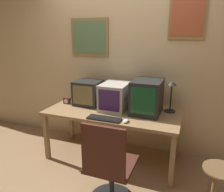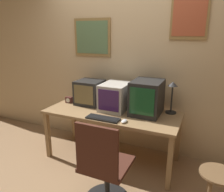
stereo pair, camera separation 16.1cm
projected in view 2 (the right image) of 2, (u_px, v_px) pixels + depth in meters
The scene contains 12 objects.
ground_plane at pixel (89, 186), 2.56m from camera, with size 14.00×14.00×0.00m, color #93704C.
wall_back at pixel (126, 62), 3.20m from camera, with size 8.00×0.08×2.60m.
desk at pixel (112, 117), 2.96m from camera, with size 1.80×0.75×0.71m.
monitor_left at pixel (90, 92), 3.21m from camera, with size 0.37×0.35×0.35m.
monitor_center at pixel (115, 96), 2.99m from camera, with size 0.35×0.46×0.36m.
monitor_right at pixel (147, 97), 2.81m from camera, with size 0.37×0.46×0.44m.
keyboard_main at pixel (103, 118), 2.68m from camera, with size 0.42×0.15×0.03m.
mouse_near_keyboard at pixel (124, 121), 2.58m from camera, with size 0.06×0.11×0.03m.
desk_clock at pixel (69, 100), 3.29m from camera, with size 0.10×0.06×0.09m.
desk_lamp at pixel (172, 92), 2.81m from camera, with size 0.14×0.14×0.42m.
office_chair at pixel (104, 171), 2.17m from camera, with size 0.48×0.48×0.96m.
side_stool at pixel (217, 183), 2.07m from camera, with size 0.35×0.35×0.48m.
Camera 2 is at (1.13, -1.86, 1.74)m, focal length 35.00 mm.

